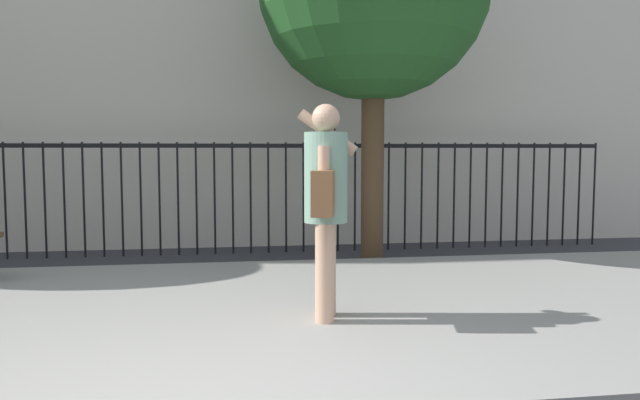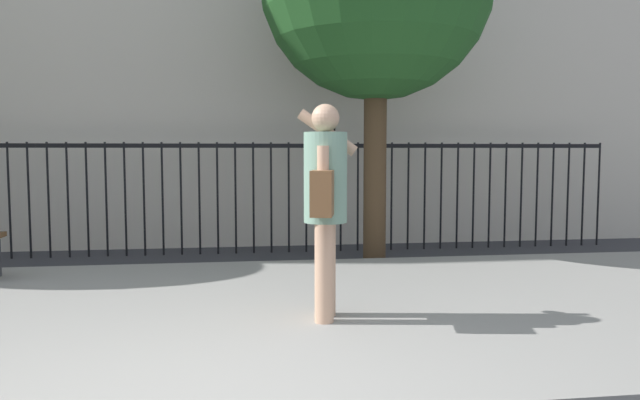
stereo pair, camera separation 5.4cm
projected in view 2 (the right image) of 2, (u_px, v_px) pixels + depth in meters
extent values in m
cube|color=gray|center=(193.00, 318.00, 5.23)|extent=(28.00, 4.40, 0.15)
cube|color=black|center=(208.00, 146.00, 8.76)|extent=(12.00, 0.04, 0.06)
cylinder|color=black|center=(9.00, 201.00, 8.45)|extent=(0.03, 0.03, 1.60)
cylinder|color=black|center=(29.00, 200.00, 8.48)|extent=(0.03, 0.03, 1.60)
cylinder|color=black|center=(49.00, 200.00, 8.52)|extent=(0.03, 0.03, 1.60)
cylinder|color=black|center=(68.00, 200.00, 8.55)|extent=(0.03, 0.03, 1.60)
cylinder|color=black|center=(87.00, 200.00, 8.59)|extent=(0.03, 0.03, 1.60)
cylinder|color=black|center=(106.00, 200.00, 8.63)|extent=(0.03, 0.03, 1.60)
cylinder|color=black|center=(125.00, 199.00, 8.66)|extent=(0.03, 0.03, 1.60)
cylinder|color=black|center=(144.00, 199.00, 8.70)|extent=(0.03, 0.03, 1.60)
cylinder|color=black|center=(163.00, 199.00, 8.73)|extent=(0.03, 0.03, 1.60)
cylinder|color=black|center=(181.00, 199.00, 8.77)|extent=(0.03, 0.03, 1.60)
cylinder|color=black|center=(199.00, 199.00, 8.81)|extent=(0.03, 0.03, 1.60)
cylinder|color=black|center=(218.00, 198.00, 8.84)|extent=(0.03, 0.03, 1.60)
cylinder|color=black|center=(236.00, 198.00, 8.88)|extent=(0.03, 0.03, 1.60)
cylinder|color=black|center=(253.00, 198.00, 8.91)|extent=(0.03, 0.03, 1.60)
cylinder|color=black|center=(271.00, 198.00, 8.95)|extent=(0.03, 0.03, 1.60)
cylinder|color=black|center=(289.00, 198.00, 8.98)|extent=(0.03, 0.03, 1.60)
cylinder|color=black|center=(306.00, 197.00, 9.02)|extent=(0.03, 0.03, 1.60)
cylinder|color=black|center=(324.00, 197.00, 9.06)|extent=(0.03, 0.03, 1.60)
cylinder|color=black|center=(341.00, 197.00, 9.09)|extent=(0.03, 0.03, 1.60)
cylinder|color=black|center=(358.00, 197.00, 9.13)|extent=(0.03, 0.03, 1.60)
cylinder|color=black|center=(375.00, 197.00, 9.16)|extent=(0.03, 0.03, 1.60)
cylinder|color=black|center=(391.00, 196.00, 9.20)|extent=(0.03, 0.03, 1.60)
cylinder|color=black|center=(408.00, 196.00, 9.23)|extent=(0.03, 0.03, 1.60)
cylinder|color=black|center=(425.00, 196.00, 9.27)|extent=(0.03, 0.03, 1.60)
cylinder|color=black|center=(441.00, 196.00, 9.31)|extent=(0.03, 0.03, 1.60)
cylinder|color=black|center=(457.00, 196.00, 9.34)|extent=(0.03, 0.03, 1.60)
cylinder|color=black|center=(473.00, 196.00, 9.38)|extent=(0.03, 0.03, 1.60)
cylinder|color=black|center=(489.00, 195.00, 9.41)|extent=(0.03, 0.03, 1.60)
cylinder|color=black|center=(505.00, 195.00, 9.45)|extent=(0.03, 0.03, 1.60)
cylinder|color=black|center=(521.00, 195.00, 9.49)|extent=(0.03, 0.03, 1.60)
cylinder|color=black|center=(537.00, 195.00, 9.52)|extent=(0.03, 0.03, 1.60)
cylinder|color=black|center=(552.00, 195.00, 9.56)|extent=(0.03, 0.03, 1.60)
cylinder|color=black|center=(568.00, 195.00, 9.59)|extent=(0.03, 0.03, 1.60)
cylinder|color=black|center=(583.00, 194.00, 9.63)|extent=(0.03, 0.03, 1.60)
cylinder|color=black|center=(598.00, 194.00, 9.66)|extent=(0.03, 0.03, 1.60)
cylinder|color=tan|center=(326.00, 268.00, 5.01)|extent=(0.15, 0.15, 0.77)
cylinder|color=tan|center=(324.00, 273.00, 4.81)|extent=(0.15, 0.15, 0.77)
cylinder|color=gray|center=(325.00, 177.00, 4.85)|extent=(0.41, 0.41, 0.71)
sphere|color=tan|center=(325.00, 118.00, 4.81)|extent=(0.22, 0.22, 0.22)
cylinder|color=tan|center=(328.00, 133.00, 5.02)|extent=(0.50, 0.20, 0.38)
cylinder|color=tan|center=(323.00, 182.00, 4.65)|extent=(0.09, 0.09, 0.54)
cube|color=black|center=(335.00, 121.00, 4.96)|extent=(0.03, 0.07, 0.15)
cube|color=brown|center=(322.00, 193.00, 4.60)|extent=(0.22, 0.31, 0.34)
cylinder|color=#4C3823|center=(375.00, 157.00, 8.07)|extent=(0.30, 0.30, 2.80)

